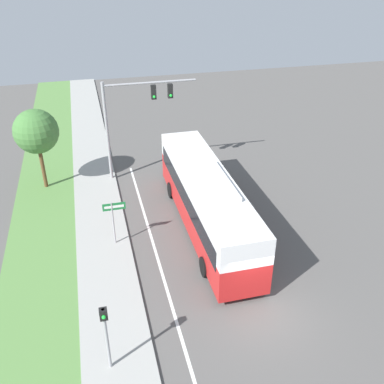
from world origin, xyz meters
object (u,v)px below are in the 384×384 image
at_px(pedestrian_signal, 106,329).
at_px(street_sign, 114,216).
at_px(bus, 206,198).
at_px(signal_gantry, 133,110).

xyz_separation_m(pedestrian_signal, street_sign, (1.01, 7.79, -0.26)).
height_order(bus, street_sign, bus).
height_order(pedestrian_signal, street_sign, pedestrian_signal).
distance_m(bus, signal_gantry, 8.30).
bearing_deg(signal_gantry, bus, -68.86).
relative_size(bus, street_sign, 4.79).
height_order(bus, pedestrian_signal, bus).
relative_size(signal_gantry, pedestrian_signal, 2.21).
bearing_deg(pedestrian_signal, bus, 53.27).
xyz_separation_m(signal_gantry, street_sign, (-2.21, -7.59, -2.96)).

